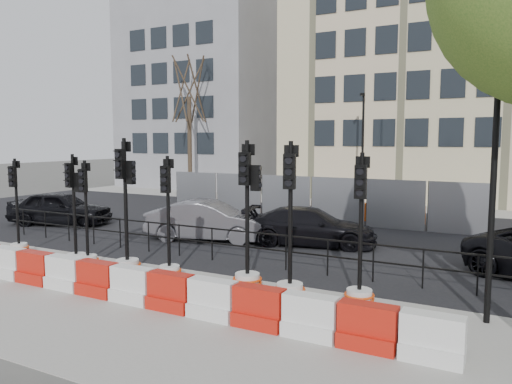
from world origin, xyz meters
The scene contains 23 objects.
ground centered at (0.00, 0.00, 0.00)m, with size 120.00×120.00×0.00m, color #51514C.
sidewalk_near centered at (0.00, -3.00, 0.01)m, with size 40.00×6.00×0.02m, color gray.
road centered at (0.00, 7.00, 0.01)m, with size 40.00×14.00×0.03m, color black.
sidewalk_far centered at (0.00, 16.00, 0.01)m, with size 40.00×4.00×0.02m, color gray.
building_grey centered at (-14.00, 21.99, 7.00)m, with size 11.00×9.06×14.00m.
building_cream centered at (2.00, 21.99, 9.00)m, with size 15.00×10.06×18.00m.
kerb_railing centered at (0.00, 1.20, 0.69)m, with size 18.00×0.04×1.00m.
heras_fencing centered at (-0.01, 9.80, 0.68)m, with size 14.33×1.72×2.00m.
lamp_post_far centered at (0.50, 14.98, 3.22)m, with size 0.12×0.56×6.00m.
lamp_post_near centered at (7.50, -0.52, 3.22)m, with size 0.12×0.56×6.00m.
tree_bare_far centered at (-11.00, 15.50, 6.65)m, with size 2.00×2.00×9.00m.
barrier_row centered at (0.00, -2.80, 0.37)m, with size 14.65×0.50×0.80m.
traffic_signal_a centered at (-5.74, -0.99, 0.62)m, with size 0.59×0.59×3.01m.
traffic_signal_b centered at (-2.99, -1.21, 0.76)m, with size 0.63×0.63×3.19m.
traffic_signal_c centered at (-2.61, -1.14, 0.62)m, with size 0.59×0.59×3.02m.
traffic_signal_d centered at (-1.08, -1.22, 0.86)m, with size 0.71×0.71×3.62m.
traffic_signal_e centered at (0.16, -1.05, 0.66)m, with size 0.63×0.63×3.18m.
traffic_signal_f centered at (2.36, -0.89, 0.85)m, with size 0.70×0.70×3.57m.
traffic_signal_g centered at (3.58, -1.16, 0.73)m, with size 0.70×0.70×3.56m.
traffic_signal_h centered at (5.03, -0.78, 0.69)m, with size 0.65×0.65×3.32m.
car_a centered at (-9.05, 3.46, 0.72)m, with size 4.54×3.02×1.44m, color black.
car_b centered at (-1.73, 3.65, 0.72)m, with size 4.60×2.66×1.43m, color #505055.
car_c centered at (1.73, 4.62, 0.65)m, with size 4.75×2.77×1.29m, color black.
Camera 1 is at (7.96, -10.96, 3.59)m, focal length 35.00 mm.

